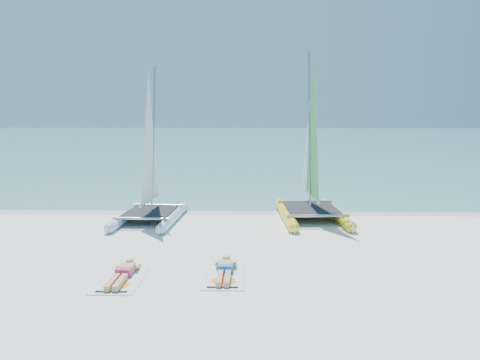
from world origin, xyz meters
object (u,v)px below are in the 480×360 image
object	(u,v)px
sunbather_b	(225,269)
towel_a	(121,280)
towel_b	(224,276)
catamaran_blue	(150,174)
catamaran_yellow	(310,163)
sunbather_a	(123,273)

from	to	relation	value
sunbather_b	towel_a	bearing A→B (deg)	-167.86
towel_a	towel_b	world-z (taller)	same
towel_a	catamaran_blue	bearing A→B (deg)	95.87
catamaran_yellow	towel_a	bearing A→B (deg)	-129.31
catamaran_blue	towel_a	world-z (taller)	catamaran_blue
towel_b	sunbather_a	bearing A→B (deg)	-176.86
towel_a	towel_b	xyz separation A→B (m)	(2.39, 0.32, 0.00)
catamaran_blue	sunbather_a	size ratio (longest dim) A/B	3.34
catamaran_blue	towel_a	xyz separation A→B (m)	(0.64, -6.19, -1.71)
catamaran_blue	towel_b	bearing A→B (deg)	-59.63
catamaran_blue	towel_b	xyz separation A→B (m)	(3.03, -5.87, -1.71)
towel_a	towel_b	bearing A→B (deg)	7.69
catamaran_yellow	towel_b	bearing A→B (deg)	-115.60
towel_a	sunbather_b	world-z (taller)	sunbather_b
catamaran_blue	towel_a	bearing A→B (deg)	-81.08
towel_a	sunbather_a	bearing A→B (deg)	90.00
catamaran_blue	towel_b	world-z (taller)	catamaran_blue
catamaran_yellow	towel_b	size ratio (longest dim) A/B	3.47
towel_a	catamaran_yellow	bearing A→B (deg)	53.80
towel_a	sunbather_a	xyz separation A→B (m)	(0.00, 0.19, 0.11)
sunbather_a	catamaran_yellow	bearing A→B (deg)	53.05
catamaran_yellow	towel_b	world-z (taller)	catamaran_yellow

